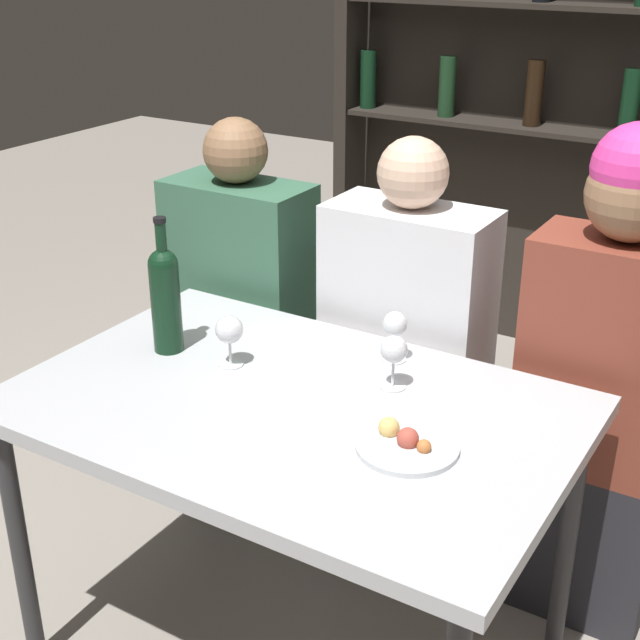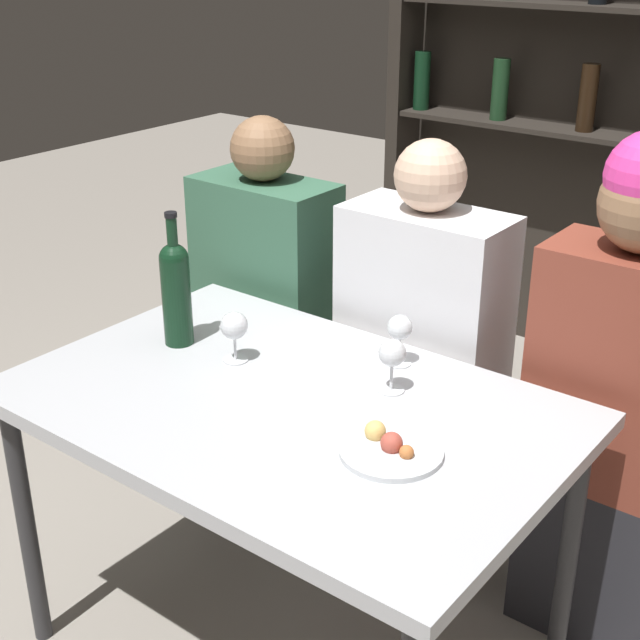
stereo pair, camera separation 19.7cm
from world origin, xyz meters
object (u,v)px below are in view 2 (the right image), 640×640
Objects in this scene: wine_bottle at (176,288)px; wine_glass_2 at (400,330)px; food_plate_0 at (390,448)px; wine_glass_0 at (392,355)px; seated_person_left at (267,325)px; seated_person_center at (420,375)px; wine_glass_1 at (234,327)px; seated_person_right at (616,410)px.

wine_glass_2 is (0.50, 0.23, -0.06)m from wine_bottle.
wine_bottle is 0.72m from food_plate_0.
seated_person_left is at bearing 151.12° from wine_glass_0.
wine_bottle is 0.62m from seated_person_left.
wine_bottle is at bearing -128.33° from seated_person_center.
seated_person_center is at bearing 116.16° from food_plate_0.
wine_glass_0 is 1.00× the size of wine_glass_1.
wine_glass_1 is 0.39m from wine_glass_2.
wine_bottle is 2.70× the size of wine_glass_1.
wine_glass_1 is 0.53m from food_plate_0.
wine_glass_1 is 0.65m from seated_person_left.
seated_person_center reaches higher than wine_bottle.
wine_glass_2 is (-0.06, 0.12, -0.00)m from wine_glass_0.
seated_person_center reaches higher than wine_glass_0.
food_plate_0 is 0.66m from seated_person_right.
wine_glass_0 is at bearing -28.88° from seated_person_left.
wine_bottle is 2.71× the size of wine_glass_2.
wine_glass_1 is 0.92m from seated_person_right.
wine_bottle is at bearing -176.42° from wine_glass_1.
seated_person_right reaches higher than wine_glass_1.
wine_glass_2 reaches higher than food_plate_0.
seated_person_right is (0.76, 0.49, -0.18)m from wine_glass_1.
wine_glass_1 reaches higher than food_plate_0.
wine_glass_0 is 0.10× the size of seated_person_left.
wine_glass_1 is at bearing -56.00° from seated_person_left.
seated_person_center is (0.22, 0.49, -0.26)m from wine_glass_1.
food_plate_0 is 0.17× the size of seated_person_left.
wine_glass_0 is 1.01× the size of wine_glass_2.
food_plate_0 is 0.16× the size of seated_person_right.
seated_person_center is at bearing 110.02° from wine_glass_2.
wine_glass_2 is 0.10× the size of seated_person_right.
seated_person_center reaches higher than wine_glass_2.
seated_person_right is at bearing 28.27° from wine_bottle.
wine_glass_2 is 0.55m from seated_person_right.
food_plate_0 is at bearing -8.36° from wine_bottle.
seated_person_left is 0.92× the size of seated_person_right.
wine_glass_1 is at bearing -114.00° from seated_person_center.
food_plate_0 is (0.52, -0.11, -0.08)m from wine_glass_1.
seated_person_left is at bearing 106.92° from wine_bottle.
food_plate_0 is at bearing -35.51° from seated_person_left.
seated_person_right is (0.94, 0.50, -0.24)m from wine_bottle.
seated_person_left is (-0.33, 0.49, -0.26)m from wine_glass_1.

